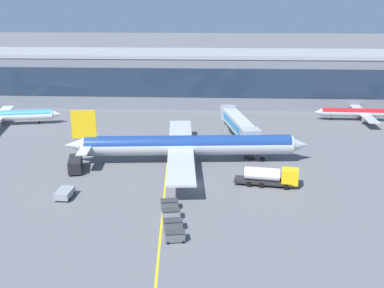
% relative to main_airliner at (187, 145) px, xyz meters
% --- Properties ---
extents(ground_plane, '(700.00, 700.00, 0.00)m').
position_rel_main_airliner_xyz_m(ground_plane, '(1.95, -11.12, -3.58)').
color(ground_plane, slate).
extents(apron_lead_in_line, '(5.69, 79.84, 0.01)m').
position_rel_main_airliner_xyz_m(apron_lead_in_line, '(-3.23, -9.12, -3.58)').
color(apron_lead_in_line, yellow).
rests_on(apron_lead_in_line, ground_plane).
extents(terminal_building, '(154.92, 21.01, 15.60)m').
position_rel_main_airliner_xyz_m(terminal_building, '(2.05, 52.89, 4.24)').
color(terminal_building, slate).
rests_on(terminal_building, ground_plane).
extents(main_airliner, '(47.74, 38.25, 10.71)m').
position_rel_main_airliner_xyz_m(main_airliner, '(0.00, 0.00, 0.00)').
color(main_airliner, '#B2B7BC').
rests_on(main_airliner, ground_plane).
extents(jet_bridge, '(7.90, 22.84, 6.29)m').
position_rel_main_airliner_xyz_m(jet_bridge, '(10.50, 12.96, 1.04)').
color(jet_bridge, '#B2B7BC').
rests_on(jet_bridge, ground_plane).
extents(fuel_tanker, '(11.05, 4.07, 3.25)m').
position_rel_main_airliner_xyz_m(fuel_tanker, '(15.11, -10.73, -1.84)').
color(fuel_tanker, '#232326').
rests_on(fuel_tanker, ground_plane).
extents(pushback_tug, '(2.43, 3.88, 1.40)m').
position_rel_main_airliner_xyz_m(pushback_tug, '(-18.83, -17.36, -2.73)').
color(pushback_tug, gray).
rests_on(pushback_tug, ground_plane).
extents(lavatory_truck, '(3.54, 6.17, 2.50)m').
position_rel_main_airliner_xyz_m(lavatory_truck, '(-20.60, -5.47, -2.16)').
color(lavatory_truck, black).
rests_on(lavatory_truck, ground_plane).
extents(baggage_cart_0, '(2.88, 2.02, 1.48)m').
position_rel_main_airliner_xyz_m(baggage_cart_0, '(0.21, -29.88, -2.80)').
color(baggage_cart_0, '#595B60').
rests_on(baggage_cart_0, ground_plane).
extents(baggage_cart_1, '(2.88, 2.02, 1.48)m').
position_rel_main_airliner_xyz_m(baggage_cart_1, '(-0.35, -26.73, -2.80)').
color(baggage_cart_1, '#595B60').
rests_on(baggage_cart_1, ground_plane).
extents(baggage_cart_2, '(2.88, 2.02, 1.48)m').
position_rel_main_airliner_xyz_m(baggage_cart_2, '(-0.91, -23.58, -2.80)').
color(baggage_cart_2, gray).
rests_on(baggage_cart_2, ground_plane).
extents(baggage_cart_3, '(2.88, 2.02, 1.48)m').
position_rel_main_airliner_xyz_m(baggage_cart_3, '(-1.48, -20.43, -2.80)').
color(baggage_cart_3, '#595B60').
rests_on(baggage_cart_3, ground_plane).
extents(commuter_jet_far, '(29.67, 23.76, 7.43)m').
position_rel_main_airliner_xyz_m(commuter_jet_far, '(-48.73, 24.45, -1.06)').
color(commuter_jet_far, white).
rests_on(commuter_jet_far, ground_plane).
extents(commuter_jet_near, '(24.35, 19.34, 6.33)m').
position_rel_main_airliner_xyz_m(commuter_jet_near, '(44.02, 33.38, -1.35)').
color(commuter_jet_near, '#B2B7BC').
rests_on(commuter_jet_near, ground_plane).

